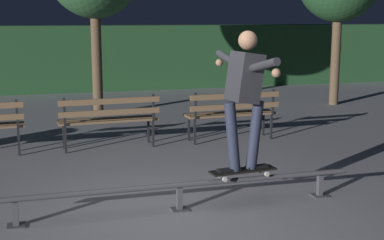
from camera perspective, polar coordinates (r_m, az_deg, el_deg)
name	(u,v)px	position (r m, az deg, el deg)	size (l,w,h in m)	color
ground_plane	(187,219)	(5.85, -0.58, -10.35)	(90.00, 90.00, 0.00)	gray
hedge_backdrop	(88,58)	(16.12, -10.84, 6.40)	(24.00, 1.20, 1.86)	#234C28
grind_rail	(179,189)	(6.03, -1.33, -7.21)	(4.07, 0.18, 0.32)	#47474C
skateboard	(243,171)	(6.21, 5.36, -5.32)	(0.80, 0.28, 0.09)	black
skateboarder	(245,89)	(6.02, 5.55, 3.27)	(0.63, 1.40, 1.56)	black
park_bench_left_center	(109,116)	(8.82, -8.70, 0.39)	(1.62, 0.48, 0.88)	black
park_bench_right_center	(232,110)	(9.31, 4.25, 1.03)	(1.62, 0.48, 0.88)	black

